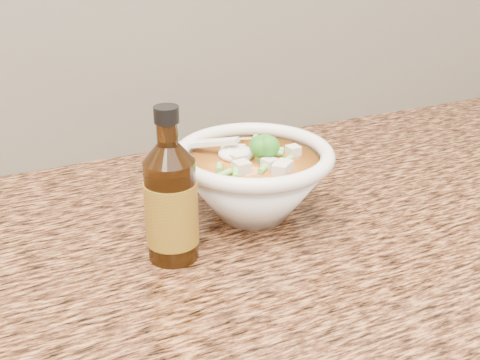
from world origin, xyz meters
name	(u,v)px	position (x,y,z in m)	size (l,w,h in m)	color
soup_bowl	(253,181)	(0.34, 1.70, 0.95)	(0.22, 0.22, 0.12)	white
hot_sauce_bottle	(171,203)	(0.20, 1.64, 0.97)	(0.07, 0.07, 0.19)	#321A06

